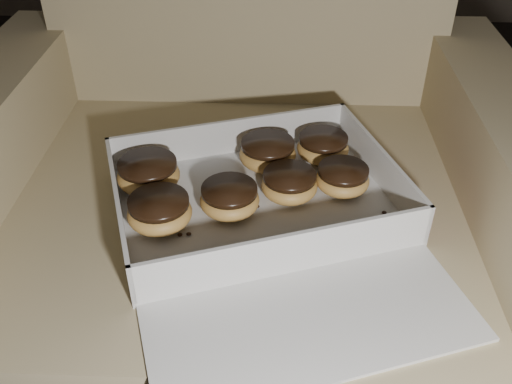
{
  "coord_description": "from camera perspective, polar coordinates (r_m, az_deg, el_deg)",
  "views": [
    {
      "loc": [
        -0.0,
        -0.39,
        0.95
      ],
      "look_at": [
        -0.03,
        0.27,
        0.45
      ],
      "focal_mm": 40.0,
      "sensor_mm": 36.0,
      "label": 1
    }
  ],
  "objects": [
    {
      "name": "armchair",
      "position": [
        1.02,
        -1.4,
        -3.17
      ],
      "size": [
        0.91,
        0.77,
        0.95
      ],
      "color": "tan",
      "rests_on": "floor"
    },
    {
      "name": "bakery_box",
      "position": [
        0.81,
        1.07,
        -2.49
      ],
      "size": [
        0.52,
        0.57,
        0.07
      ],
      "rotation": [
        0.0,
        0.0,
        0.33
      ],
      "color": "silver",
      "rests_on": "armchair"
    },
    {
      "name": "donut_a",
      "position": [
        0.84,
        3.35,
        0.79
      ],
      "size": [
        0.08,
        0.08,
        0.04
      ],
      "color": "gold",
      "rests_on": "bakery_box"
    },
    {
      "name": "donut_b",
      "position": [
        0.81,
        -2.66,
        -0.67
      ],
      "size": [
        0.09,
        0.09,
        0.04
      ],
      "color": "gold",
      "rests_on": "bakery_box"
    },
    {
      "name": "donut_c",
      "position": [
        0.8,
        -9.63,
        -1.92
      ],
      "size": [
        0.09,
        0.09,
        0.05
      ],
      "color": "gold",
      "rests_on": "bakery_box"
    },
    {
      "name": "donut_d",
      "position": [
        0.91,
        1.17,
        3.93
      ],
      "size": [
        0.09,
        0.09,
        0.05
      ],
      "color": "gold",
      "rests_on": "bakery_box"
    },
    {
      "name": "donut_e",
      "position": [
        0.88,
        -10.71,
        1.8
      ],
      "size": [
        0.1,
        0.1,
        0.05
      ],
      "color": "gold",
      "rests_on": "bakery_box"
    },
    {
      "name": "donut_f",
      "position": [
        0.87,
        8.65,
        1.35
      ],
      "size": [
        0.08,
        0.08,
        0.04
      ],
      "color": "gold",
      "rests_on": "bakery_box"
    },
    {
      "name": "donut_g",
      "position": [
        0.94,
        6.7,
        4.52
      ],
      "size": [
        0.08,
        0.08,
        0.04
      ],
      "color": "gold",
      "rests_on": "bakery_box"
    },
    {
      "name": "crumb_a",
      "position": [
        0.84,
        12.7,
        -2.01
      ],
      "size": [
        0.01,
        0.01,
        0.0
      ],
      "primitive_type": "ellipsoid",
      "color": "black",
      "rests_on": "bakery_box"
    },
    {
      "name": "crumb_b",
      "position": [
        0.79,
        -6.75,
        -4.18
      ],
      "size": [
        0.01,
        0.01,
        0.0
      ],
      "primitive_type": "ellipsoid",
      "color": "black",
      "rests_on": "bakery_box"
    },
    {
      "name": "crumb_c",
      "position": [
        0.84,
        13.05,
        -2.48
      ],
      "size": [
        0.01,
        0.01,
        0.0
      ],
      "primitive_type": "ellipsoid",
      "color": "black",
      "rests_on": "bakery_box"
    },
    {
      "name": "crumb_d",
      "position": [
        0.79,
        -7.62,
        -4.25
      ],
      "size": [
        0.01,
        0.01,
        0.0
      ],
      "primitive_type": "ellipsoid",
      "color": "black",
      "rests_on": "bakery_box"
    },
    {
      "name": "crumb_e",
      "position": [
        0.83,
        0.12,
        -1.45
      ],
      "size": [
        0.01,
        0.01,
        0.0
      ],
      "primitive_type": "ellipsoid",
      "color": "black",
      "rests_on": "bakery_box"
    }
  ]
}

